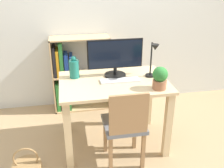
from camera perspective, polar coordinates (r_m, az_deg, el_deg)
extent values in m
plane|color=tan|center=(3.11, 0.34, -12.53)|extent=(10.00, 10.00, 0.00)
cube|color=silver|center=(3.59, -2.92, 15.30)|extent=(8.00, 0.05, 2.60)
cube|color=#D8BC8C|center=(2.72, 0.38, 0.33)|extent=(1.12, 0.75, 0.03)
cube|color=#D8BC8C|center=(2.60, -9.52, -11.22)|extent=(0.07, 0.07, 0.75)
cube|color=#D8BC8C|center=(2.78, 12.06, -8.90)|extent=(0.07, 0.07, 0.75)
cube|color=#D8BC8C|center=(3.14, -9.87, -4.46)|extent=(0.07, 0.07, 0.75)
cube|color=#D8BC8C|center=(3.29, 8.01, -2.92)|extent=(0.07, 0.07, 0.75)
cylinder|color=black|center=(2.85, 0.68, 2.01)|extent=(0.23, 0.23, 0.02)
cylinder|color=black|center=(2.83, 0.69, 2.94)|extent=(0.04, 0.04, 0.08)
cube|color=black|center=(2.77, 0.68, 6.58)|extent=(0.59, 0.02, 0.31)
cube|color=black|center=(2.77, 0.71, 6.55)|extent=(0.57, 0.03, 0.29)
cube|color=silver|center=(2.72, 1.77, 0.80)|extent=(0.41, 0.12, 0.02)
cylinder|color=#1E7266|center=(2.80, -8.22, 3.23)|extent=(0.10, 0.10, 0.19)
sphere|color=#1E7266|center=(2.76, -8.37, 5.49)|extent=(0.06, 0.06, 0.06)
cylinder|color=black|center=(2.86, 8.27, 1.88)|extent=(0.10, 0.10, 0.02)
cylinder|color=black|center=(2.80, 8.50, 5.41)|extent=(0.02, 0.02, 0.35)
cylinder|color=black|center=(2.70, 9.07, 8.61)|extent=(0.01, 0.10, 0.01)
cone|color=black|center=(2.66, 9.39, 7.89)|extent=(0.08, 0.08, 0.06)
cylinder|color=#9E6647|center=(2.58, 10.28, -0.06)|extent=(0.13, 0.13, 0.09)
sphere|color=#2D7A33|center=(2.53, 10.46, 2.10)|extent=(0.15, 0.15, 0.15)
cube|color=slate|center=(2.63, 2.58, -8.68)|extent=(0.40, 0.40, 0.04)
cube|color=#9E754C|center=(2.36, 3.68, -6.64)|extent=(0.36, 0.03, 0.40)
cube|color=#9E754C|center=(2.61, -0.30, -15.18)|extent=(0.04, 0.04, 0.42)
cube|color=#9E754C|center=(2.67, 6.77, -14.27)|extent=(0.04, 0.04, 0.42)
cube|color=#9E754C|center=(2.86, -1.46, -11.09)|extent=(0.04, 0.04, 0.42)
cube|color=#9E754C|center=(2.92, 4.93, -10.38)|extent=(0.04, 0.04, 0.42)
cube|color=tan|center=(3.61, -12.69, 1.74)|extent=(0.02, 0.28, 1.03)
cube|color=tan|center=(3.65, -0.78, 2.62)|extent=(0.02, 0.28, 1.03)
cube|color=tan|center=(3.83, -6.34, -4.80)|extent=(0.77, 0.28, 0.02)
cube|color=tan|center=(3.45, -7.12, 9.96)|extent=(0.77, 0.28, 0.02)
cube|color=tan|center=(3.61, -6.71, 2.19)|extent=(0.74, 0.28, 0.02)
cube|color=#2D7F38|center=(3.73, -11.62, -2.36)|extent=(0.05, 0.24, 0.40)
cube|color=beige|center=(3.72, -10.53, -2.00)|extent=(0.07, 0.24, 0.44)
cube|color=#2D7F38|center=(3.72, -9.41, -1.95)|extent=(0.05, 0.24, 0.44)
cube|color=black|center=(3.53, -12.41, 4.93)|extent=(0.04, 0.24, 0.40)
cube|color=orange|center=(3.54, -11.74, 4.66)|extent=(0.04, 0.24, 0.36)
cube|color=#2D7F38|center=(3.52, -11.02, 5.44)|extent=(0.05, 0.24, 0.46)
cube|color=navy|center=(3.55, -9.92, 4.31)|extent=(0.05, 0.24, 0.30)
cube|color=navy|center=(3.55, -8.86, 4.22)|extent=(0.04, 0.24, 0.27)
torus|color=#997547|center=(2.68, -18.31, -15.08)|extent=(0.23, 0.02, 0.23)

